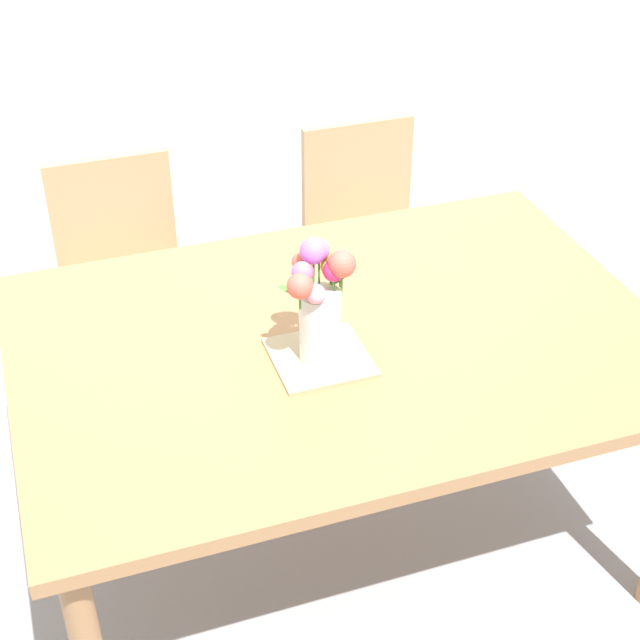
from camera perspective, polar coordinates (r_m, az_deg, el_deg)
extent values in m
plane|color=#939399|center=(3.08, 0.99, -12.70)|extent=(12.00, 12.00, 0.00)
cube|color=#9E7047|center=(2.58, 1.16, -1.26)|extent=(1.72, 1.19, 0.04)
cylinder|color=#9E7047|center=(3.12, -15.91, -4.46)|extent=(0.07, 0.07, 0.74)
cylinder|color=#9E7047|center=(3.46, 10.34, 0.76)|extent=(0.07, 0.07, 0.74)
cube|color=tan|center=(3.35, -11.20, 1.30)|extent=(0.42, 0.42, 0.04)
cylinder|color=tan|center=(3.37, -7.23, -3.12)|extent=(0.04, 0.04, 0.44)
cylinder|color=tan|center=(3.34, -13.26, -4.30)|extent=(0.04, 0.04, 0.44)
cylinder|color=tan|center=(3.65, -8.49, 0.17)|extent=(0.04, 0.04, 0.44)
cylinder|color=tan|center=(3.63, -14.05, -0.88)|extent=(0.04, 0.04, 0.44)
cube|color=tan|center=(3.41, -12.17, 6.18)|extent=(0.42, 0.04, 0.42)
cube|color=tan|center=(3.54, 3.24, 3.92)|extent=(0.42, 0.42, 0.04)
cylinder|color=tan|center=(3.60, 6.84, -0.27)|extent=(0.04, 0.04, 0.44)
cylinder|color=tan|center=(3.48, 1.45, -1.37)|extent=(0.04, 0.04, 0.44)
cylinder|color=tan|center=(3.87, 4.62, 2.62)|extent=(0.04, 0.04, 0.44)
cylinder|color=tan|center=(3.76, -0.44, 1.69)|extent=(0.04, 0.04, 0.44)
cube|color=tan|center=(3.59, 2.22, 8.54)|extent=(0.42, 0.04, 0.42)
cube|color=tan|center=(2.48, 0.00, -2.20)|extent=(0.24, 0.24, 0.01)
cylinder|color=silver|center=(2.42, 0.00, -0.31)|extent=(0.11, 0.11, 0.19)
sphere|color=#EA9EBC|center=(2.31, -0.24, 1.54)|extent=(0.05, 0.05, 0.05)
cylinder|color=#478438|center=(2.32, -0.24, 1.14)|extent=(0.01, 0.01, 0.04)
sphere|color=#E55B4C|center=(2.29, -1.20, 2.02)|extent=(0.06, 0.06, 0.06)
cylinder|color=#478438|center=(2.31, -1.19, 1.33)|extent=(0.01, 0.01, 0.07)
sphere|color=#E55B4C|center=(2.40, -1.16, 3.51)|extent=(0.05, 0.05, 0.05)
cylinder|color=#478438|center=(2.42, -1.15, 2.91)|extent=(0.01, 0.01, 0.06)
sphere|color=#D12D66|center=(2.35, 0.81, 2.91)|extent=(0.05, 0.05, 0.05)
cylinder|color=#478438|center=(2.37, 0.80, 2.24)|extent=(0.01, 0.01, 0.07)
sphere|color=#EFD14C|center=(2.37, 1.22, 3.53)|extent=(0.07, 0.07, 0.07)
cylinder|color=#478438|center=(2.39, 1.21, 2.75)|extent=(0.01, 0.01, 0.08)
sphere|color=#EFD14C|center=(2.39, 0.85, 3.22)|extent=(0.07, 0.07, 0.07)
cylinder|color=#478438|center=(2.40, 0.84, 2.66)|extent=(0.01, 0.01, 0.06)
sphere|color=#B266C6|center=(2.36, -0.06, 4.17)|extent=(0.05, 0.05, 0.05)
cylinder|color=#478438|center=(2.39, -0.05, 3.08)|extent=(0.01, 0.01, 0.11)
sphere|color=#E55B4C|center=(2.35, -0.95, 2.86)|extent=(0.05, 0.05, 0.05)
cylinder|color=#478438|center=(2.36, -0.95, 2.19)|extent=(0.01, 0.01, 0.07)
sphere|color=#B266C6|center=(2.35, -0.39, 4.11)|extent=(0.07, 0.07, 0.07)
cylinder|color=#478438|center=(2.38, -0.39, 3.00)|extent=(0.01, 0.01, 0.11)
sphere|color=#B266C6|center=(2.32, -1.06, 2.85)|extent=(0.05, 0.05, 0.05)
cylinder|color=#478438|center=(2.34, -1.05, 2.05)|extent=(0.01, 0.01, 0.08)
sphere|color=#E55B4C|center=(2.34, 1.31, 3.34)|extent=(0.07, 0.07, 0.07)
cylinder|color=#478438|center=(2.36, 1.29, 2.44)|extent=(0.01, 0.01, 0.09)
ellipsoid|color=#478438|center=(2.39, -1.01, 3.02)|extent=(0.05, 0.07, 0.02)
ellipsoid|color=#478438|center=(2.39, 1.19, 2.62)|extent=(0.07, 0.05, 0.04)
ellipsoid|color=#478438|center=(2.37, -1.70, 1.77)|extent=(0.07, 0.05, 0.03)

